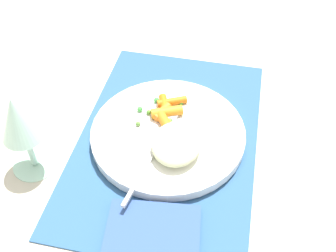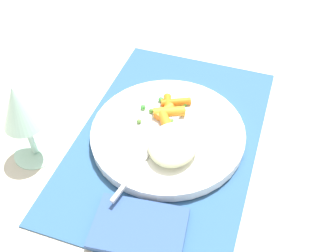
# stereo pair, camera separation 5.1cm
# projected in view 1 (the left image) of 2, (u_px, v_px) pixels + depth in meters

# --- Properties ---
(ground_plane) EXTENTS (2.40, 2.40, 0.00)m
(ground_plane) POSITION_uv_depth(u_px,v_px,m) (168.00, 139.00, 0.69)
(ground_plane) COLOR beige
(placemat) EXTENTS (0.46, 0.30, 0.01)m
(placemat) POSITION_uv_depth(u_px,v_px,m) (168.00, 138.00, 0.69)
(placemat) COLOR #2D5684
(placemat) RESTS_ON ground_plane
(plate) EXTENTS (0.26, 0.26, 0.02)m
(plate) POSITION_uv_depth(u_px,v_px,m) (168.00, 134.00, 0.68)
(plate) COLOR white
(plate) RESTS_ON placemat
(rice_mound) EXTENTS (0.09, 0.08, 0.03)m
(rice_mound) POSITION_uv_depth(u_px,v_px,m) (176.00, 144.00, 0.63)
(rice_mound) COLOR beige
(rice_mound) RESTS_ON plate
(carrot_portion) EXTENTS (0.09, 0.06, 0.02)m
(carrot_portion) POSITION_uv_depth(u_px,v_px,m) (166.00, 111.00, 0.69)
(carrot_portion) COLOR orange
(carrot_portion) RESTS_ON plate
(pea_scatter) EXTENTS (0.09, 0.08, 0.01)m
(pea_scatter) POSITION_uv_depth(u_px,v_px,m) (162.00, 111.00, 0.70)
(pea_scatter) COLOR #55A343
(pea_scatter) RESTS_ON plate
(fork) EXTENTS (0.21, 0.05, 0.01)m
(fork) POSITION_uv_depth(u_px,v_px,m) (159.00, 145.00, 0.64)
(fork) COLOR silver
(fork) RESTS_ON plate
(wine_glass) EXTENTS (0.07, 0.07, 0.15)m
(wine_glass) POSITION_uv_depth(u_px,v_px,m) (19.00, 122.00, 0.58)
(wine_glass) COLOR #B2E0CC
(wine_glass) RESTS_ON ground_plane
(napkin) EXTENTS (0.10, 0.14, 0.01)m
(napkin) POSITION_uv_depth(u_px,v_px,m) (153.00, 230.00, 0.56)
(napkin) COLOR #33518C
(napkin) RESTS_ON placemat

